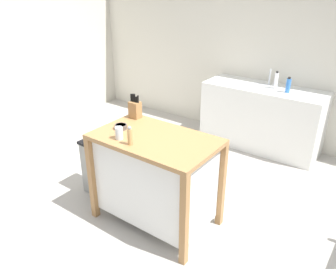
# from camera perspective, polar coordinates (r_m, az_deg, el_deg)

# --- Properties ---
(ground_plane) EXTENTS (6.95, 6.95, 0.00)m
(ground_plane) POSITION_cam_1_polar(r_m,az_deg,el_deg) (3.55, -2.63, -13.78)
(ground_plane) COLOR #ADA8A0
(ground_plane) RESTS_ON ground
(wall_back) EXTENTS (5.95, 0.10, 2.60)m
(wall_back) POSITION_cam_1_polar(r_m,az_deg,el_deg) (5.08, 15.64, 13.60)
(wall_back) COLOR beige
(wall_back) RESTS_ON ground
(wall_left) EXTENTS (0.10, 3.13, 2.60)m
(wall_left) POSITION_cam_1_polar(r_m,az_deg,el_deg) (5.74, -21.00, 14.11)
(wall_left) COLOR beige
(wall_left) RESTS_ON ground
(kitchen_island) EXTENTS (1.14, 0.70, 0.92)m
(kitchen_island) POSITION_cam_1_polar(r_m,az_deg,el_deg) (3.23, -2.10, -6.96)
(kitchen_island) COLOR #9E7042
(kitchen_island) RESTS_ON ground
(knife_block) EXTENTS (0.11, 0.09, 0.25)m
(knife_block) POSITION_cam_1_polar(r_m,az_deg,el_deg) (3.44, -5.60, 4.30)
(knife_block) COLOR #9E7042
(knife_block) RESTS_ON kitchen_island
(bowl_stoneware_deep) EXTENTS (0.12, 0.12, 0.04)m
(bowl_stoneware_deep) POSITION_cam_1_polar(r_m,az_deg,el_deg) (3.22, -7.98, 1.34)
(bowl_stoneware_deep) COLOR #564C47
(bowl_stoneware_deep) RESTS_ON kitchen_island
(drinking_cup) EXTENTS (0.07, 0.07, 0.11)m
(drinking_cup) POSITION_cam_1_polar(r_m,az_deg,el_deg) (3.01, -8.28, 0.24)
(drinking_cup) COLOR silver
(drinking_cup) RESTS_ON kitchen_island
(pepper_grinder) EXTENTS (0.04, 0.04, 0.17)m
(pepper_grinder) POSITION_cam_1_polar(r_m,az_deg,el_deg) (2.88, -6.45, -0.26)
(pepper_grinder) COLOR tan
(pepper_grinder) RESTS_ON kitchen_island
(trash_bin) EXTENTS (0.36, 0.28, 0.63)m
(trash_bin) POSITION_cam_1_polar(r_m,az_deg,el_deg) (3.84, -11.36, -5.35)
(trash_bin) COLOR gray
(trash_bin) RESTS_ON ground
(sink_counter) EXTENTS (1.62, 0.60, 0.88)m
(sink_counter) POSITION_cam_1_polar(r_m,az_deg,el_deg) (4.92, 15.47, 2.81)
(sink_counter) COLOR silver
(sink_counter) RESTS_ON ground
(sink_faucet) EXTENTS (0.02, 0.02, 0.22)m
(sink_faucet) POSITION_cam_1_polar(r_m,az_deg,el_deg) (4.87, 16.83, 9.29)
(sink_faucet) COLOR #B7BCC1
(sink_faucet) RESTS_ON sink_counter
(bottle_dish_soap) EXTENTS (0.05, 0.05, 0.23)m
(bottle_dish_soap) POSITION_cam_1_polar(r_m,az_deg,el_deg) (4.73, 17.82, 8.71)
(bottle_dish_soap) COLOR white
(bottle_dish_soap) RESTS_ON sink_counter
(bottle_hand_soap) EXTENTS (0.06, 0.06, 0.20)m
(bottle_hand_soap) POSITION_cam_1_polar(r_m,az_deg,el_deg) (4.61, 19.67, 7.84)
(bottle_hand_soap) COLOR blue
(bottle_hand_soap) RESTS_ON sink_counter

